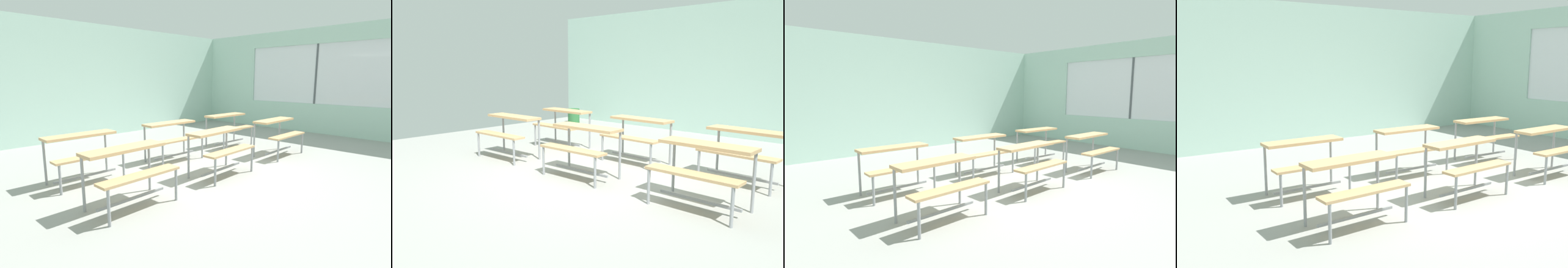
{
  "view_description": "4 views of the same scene",
  "coord_description": "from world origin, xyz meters",
  "views": [
    {
      "loc": [
        -3.8,
        -3.3,
        1.6
      ],
      "look_at": [
        0.03,
        0.48,
        0.6
      ],
      "focal_mm": 28.0,
      "sensor_mm": 36.0,
      "label": 1
    },
    {
      "loc": [
        3.82,
        -4.13,
        1.62
      ],
      "look_at": [
        -0.69,
        0.71,
        0.44
      ],
      "focal_mm": 35.74,
      "sensor_mm": 36.0,
      "label": 2
    },
    {
      "loc": [
        -3.8,
        -3.3,
        1.6
      ],
      "look_at": [
        0.05,
        1.23,
        0.78
      ],
      "focal_mm": 28.0,
      "sensor_mm": 36.0,
      "label": 3
    },
    {
      "loc": [
        -4.14,
        -4.04,
        1.86
      ],
      "look_at": [
        -0.71,
        1.09,
        0.74
      ],
      "focal_mm": 38.83,
      "sensor_mm": 36.0,
      "label": 4
    }
  ],
  "objects": [
    {
      "name": "desk_bench_r1c0",
      "position": [
        -1.76,
        1.13,
        0.56
      ],
      "size": [
        1.1,
        0.6,
        0.74
      ],
      "rotation": [
        0.0,
        0.0,
        -0.0
      ],
      "color": "tan",
      "rests_on": "ground"
    },
    {
      "name": "ground",
      "position": [
        0.0,
        0.0,
        -0.03
      ],
      "size": [
        10.0,
        9.0,
        0.05
      ],
      "primitive_type": "cube",
      "color": "#9E9E99"
    },
    {
      "name": "wall_back",
      "position": [
        0.0,
        4.5,
        1.5
      ],
      "size": [
        10.0,
        0.12,
        3.0
      ],
      "primitive_type": "cube",
      "color": "silver",
      "rests_on": "ground"
    },
    {
      "name": "desk_bench_r1c1",
      "position": [
        0.05,
        1.12,
        0.56
      ],
      "size": [
        1.11,
        0.61,
        0.74
      ],
      "rotation": [
        0.0,
        0.0,
        -0.02
      ],
      "color": "tan",
      "rests_on": "ground"
    },
    {
      "name": "desk_bench_r0c1",
      "position": [
        -0.02,
        -0.14,
        0.56
      ],
      "size": [
        1.12,
        0.63,
        0.74
      ],
      "rotation": [
        0.0,
        0.0,
        0.03
      ],
      "color": "tan",
      "rests_on": "ground"
    },
    {
      "name": "desk_bench_r0c2",
      "position": [
        1.85,
        -0.14,
        0.56
      ],
      "size": [
        1.1,
        0.59,
        0.74
      ],
      "rotation": [
        0.0,
        0.0,
        -0.0
      ],
      "color": "tan",
      "rests_on": "ground"
    },
    {
      "name": "desk_bench_r1c2",
      "position": [
        1.83,
        1.15,
        0.56
      ],
      "size": [
        1.13,
        0.64,
        0.74
      ],
      "rotation": [
        0.0,
        0.0,
        -0.05
      ],
      "color": "tan",
      "rests_on": "ground"
    },
    {
      "name": "trash_bin",
      "position": [
        -3.97,
        3.64,
        0.2
      ],
      "size": [
        0.33,
        0.33,
        0.4
      ],
      "primitive_type": "cylinder",
      "color": "#2D6B38",
      "rests_on": "ground"
    },
    {
      "name": "desk_bench_r0c0",
      "position": [
        -1.78,
        -0.15,
        0.56
      ],
      "size": [
        1.12,
        0.63,
        0.74
      ],
      "rotation": [
        0.0,
        0.0,
        0.03
      ],
      "color": "tan",
      "rests_on": "ground"
    }
  ]
}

